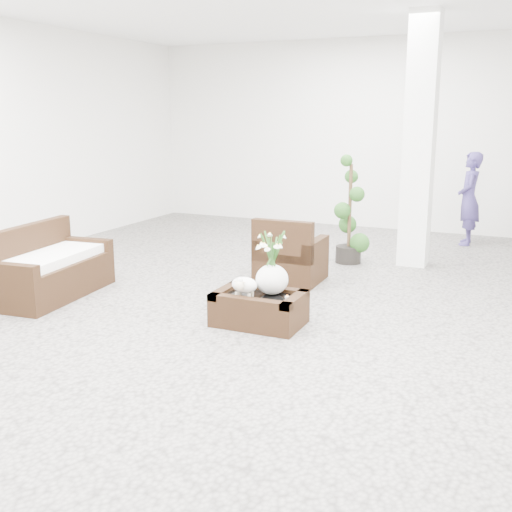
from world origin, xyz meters
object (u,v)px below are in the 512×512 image
at_px(coffee_table, 259,310).
at_px(armchair, 291,249).
at_px(topiary, 350,211).
at_px(loveseat, 50,262).

relative_size(coffee_table, armchair, 1.06).
bearing_deg(topiary, loveseat, -131.79).
relative_size(armchair, topiary, 0.55).
bearing_deg(coffee_table, loveseat, -178.44).
xyz_separation_m(coffee_table, topiary, (0.09, 3.03, 0.61)).
xyz_separation_m(loveseat, topiary, (2.78, 3.11, 0.35)).
height_order(coffee_table, topiary, topiary).
distance_m(coffee_table, armchair, 1.80).
bearing_deg(armchair, loveseat, 37.22).
xyz_separation_m(coffee_table, loveseat, (-2.68, -0.07, 0.27)).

